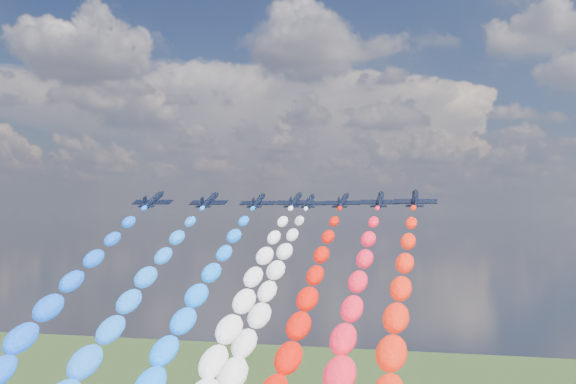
% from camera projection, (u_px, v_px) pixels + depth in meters
% --- Properties ---
extents(jet_0, '(9.40, 12.74, 6.98)m').
position_uv_depth(jet_0, '(154.00, 200.00, 164.61)').
color(jet_0, black).
extents(trail_0, '(6.18, 103.35, 58.97)m').
position_uv_depth(trail_0, '(9.00, 373.00, 111.88)').
color(trail_0, blue).
extents(jet_1, '(9.75, 12.99, 6.98)m').
position_uv_depth(jet_1, '(209.00, 201.00, 172.97)').
color(jet_1, black).
extents(trail_1, '(6.18, 103.35, 58.97)m').
position_uv_depth(trail_1, '(99.00, 362.00, 120.25)').
color(trail_1, blue).
extents(jet_2, '(9.37, 12.71, 6.98)m').
position_uv_depth(jet_2, '(258.00, 201.00, 182.50)').
color(jet_2, black).
extents(trail_2, '(6.18, 103.35, 58.97)m').
position_uv_depth(trail_2, '(176.00, 351.00, 129.78)').
color(trail_2, '#0C6FFF').
extents(jet_3, '(9.54, 12.84, 6.98)m').
position_uv_depth(jet_3, '(295.00, 201.00, 173.26)').
color(jet_3, black).
extents(trail_3, '(6.18, 103.35, 58.97)m').
position_uv_depth(trail_3, '(223.00, 361.00, 120.54)').
color(trail_3, white).
extents(jet_4, '(10.02, 13.19, 6.98)m').
position_uv_depth(jet_4, '(310.00, 202.00, 189.65)').
color(jet_4, black).
extents(trail_4, '(6.18, 103.35, 58.97)m').
position_uv_depth(trail_4, '(252.00, 343.00, 136.92)').
color(trail_4, white).
extents(jet_5, '(10.05, 13.20, 6.98)m').
position_uv_depth(jet_5, '(343.00, 201.00, 176.78)').
color(jet_5, black).
extents(trail_5, '(6.18, 103.35, 58.97)m').
position_uv_depth(trail_5, '(293.00, 357.00, 124.06)').
color(trail_5, red).
extents(jet_6, '(9.76, 13.00, 6.98)m').
position_uv_depth(jet_6, '(380.00, 200.00, 163.58)').
color(jet_6, black).
extents(trail_6, '(6.18, 103.35, 58.97)m').
position_uv_depth(trail_6, '(341.00, 374.00, 110.85)').
color(trail_6, '#F9152F').
extents(jet_7, '(9.86, 13.07, 6.98)m').
position_uv_depth(jet_7, '(415.00, 199.00, 152.50)').
color(jet_7, black).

